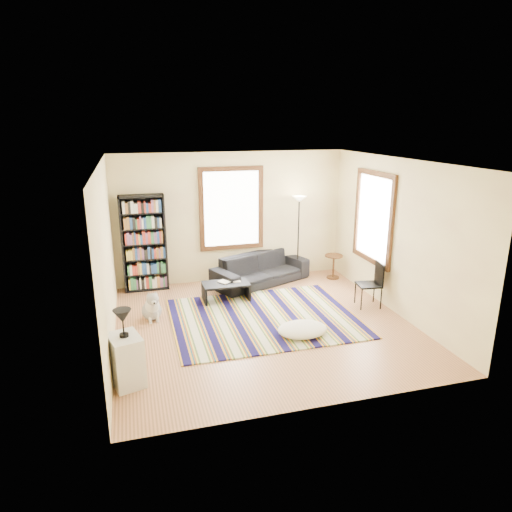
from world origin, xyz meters
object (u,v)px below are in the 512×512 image
object	(u,v)px
floor_cushion	(302,329)
bookshelf	(144,243)
dog	(151,305)
folding_chair	(369,285)
side_table	(333,267)
sofa	(261,269)
white_cabinet	(126,360)
coffee_table	(226,292)
floor_lamp	(298,238)

from	to	relation	value
floor_cushion	bookshelf	bearing A→B (deg)	129.27
floor_cushion	dog	bearing A→B (deg)	150.78
bookshelf	dog	bearing A→B (deg)	-89.55
folding_chair	dog	size ratio (longest dim) A/B	1.56
side_table	folding_chair	bearing A→B (deg)	-91.72
sofa	floor_cushion	xyz separation A→B (m)	(-0.04, -2.63, -0.21)
white_cabinet	bookshelf	bearing A→B (deg)	67.50
coffee_table	white_cabinet	size ratio (longest dim) A/B	1.29
white_cabinet	dog	distance (m)	2.10
folding_chair	coffee_table	bearing A→B (deg)	166.67
side_table	bookshelf	bearing A→B (deg)	174.35
bookshelf	floor_lamp	distance (m)	3.31
coffee_table	floor_lamp	bearing A→B (deg)	25.73
dog	folding_chair	bearing A→B (deg)	-14.30
sofa	floor_cushion	world-z (taller)	sofa
white_cabinet	coffee_table	bearing A→B (deg)	37.76
bookshelf	floor_cushion	distance (m)	3.86
bookshelf	coffee_table	size ratio (longest dim) A/B	2.22
side_table	folding_chair	distance (m)	1.67
floor_lamp	side_table	world-z (taller)	floor_lamp
sofa	side_table	xyz separation A→B (m)	(1.66, -0.13, -0.05)
sofa	dog	size ratio (longest dim) A/B	3.92
bookshelf	white_cabinet	bearing A→B (deg)	-96.60
floor_cushion	folding_chair	distance (m)	1.88
side_table	white_cabinet	bearing A→B (deg)	-144.34
side_table	dog	size ratio (longest dim) A/B	0.98
folding_chair	white_cabinet	xyz separation A→B (m)	(-4.45, -1.56, -0.08)
side_table	white_cabinet	xyz separation A→B (m)	(-4.50, -3.23, 0.08)
bookshelf	floor_cushion	xyz separation A→B (m)	(2.37, -2.90, -0.90)
bookshelf	coffee_table	bearing A→B (deg)	-35.48
floor_lamp	side_table	bearing A→B (deg)	-16.83
bookshelf	dog	xyz separation A→B (m)	(0.01, -1.58, -0.72)
folding_chair	floor_cushion	bearing A→B (deg)	-144.87
sofa	side_table	bearing A→B (deg)	-27.20
floor_lamp	folding_chair	size ratio (longest dim) A/B	2.16
folding_chair	dog	world-z (taller)	folding_chair
bookshelf	floor_cushion	bearing A→B (deg)	-50.73
sofa	folding_chair	bearing A→B (deg)	-70.75
floor_lamp	side_table	distance (m)	1.04
bookshelf	folding_chair	size ratio (longest dim) A/B	2.33
folding_chair	white_cabinet	size ratio (longest dim) A/B	1.23
coffee_table	floor_lamp	distance (m)	2.17
floor_cushion	white_cabinet	world-z (taller)	white_cabinet
floor_cushion	floor_lamp	distance (m)	3.00
sofa	coffee_table	xyz separation A→B (m)	(-0.94, -0.78, -0.14)
floor_cushion	dog	world-z (taller)	dog
bookshelf	coffee_table	distance (m)	1.99
sofa	floor_cushion	distance (m)	2.64
floor_cushion	coffee_table	bearing A→B (deg)	115.86
sofa	coffee_table	distance (m)	1.23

